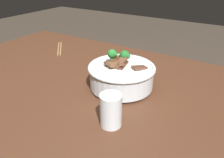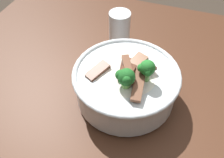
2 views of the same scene
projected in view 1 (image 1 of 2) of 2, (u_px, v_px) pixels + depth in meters
name	position (u px, v px, depth m)	size (l,w,h in m)	color
dining_table	(84.00, 98.00, 0.92)	(1.37, 0.86, 0.83)	#472819
rice_bowl	(121.00, 74.00, 0.78)	(0.24, 0.24, 0.14)	silver
drinking_glass	(111.00, 112.00, 0.60)	(0.06, 0.06, 0.10)	white
chopsticks_pair	(60.00, 49.00, 1.18)	(0.15, 0.16, 0.01)	#9E7A4C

